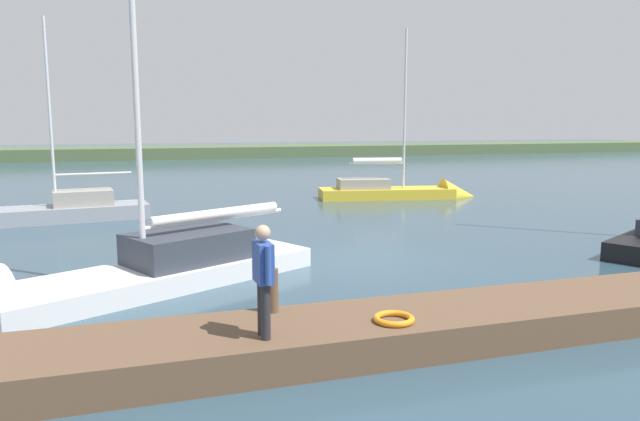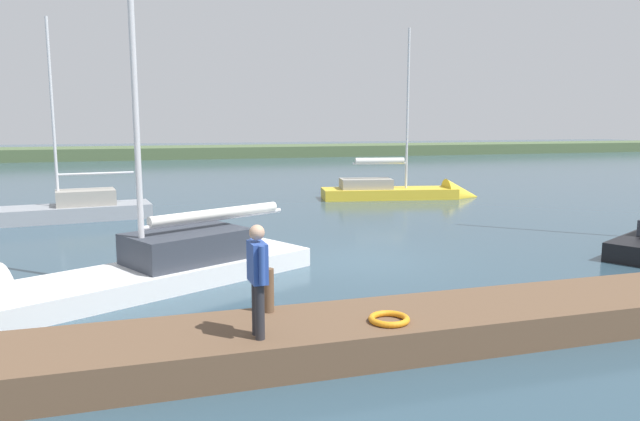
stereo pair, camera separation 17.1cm
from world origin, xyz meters
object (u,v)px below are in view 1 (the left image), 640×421
(life_ring_buoy, at_px, (394,319))
(sailboat_behind_pier, at_px, (38,218))
(mooring_post_far, at_px, (273,291))
(sailboat_outer_mooring, at_px, (111,288))
(person_on_dock, at_px, (263,273))
(sailboat_mid_channel, at_px, (406,195))

(life_ring_buoy, bearing_deg, sailboat_behind_pier, -64.57)
(mooring_post_far, relative_size, life_ring_buoy, 1.13)
(life_ring_buoy, bearing_deg, sailboat_outer_mooring, -46.72)
(mooring_post_far, xyz_separation_m, life_ring_buoy, (-1.73, 1.05, -0.32))
(person_on_dock, bearing_deg, sailboat_mid_channel, 55.56)
(life_ring_buoy, height_order, person_on_dock, person_on_dock)
(sailboat_behind_pier, distance_m, person_on_dock, 16.68)
(sailboat_mid_channel, relative_size, sailboat_behind_pier, 1.08)
(sailboat_mid_channel, bearing_deg, sailboat_behind_pier, -161.53)
(sailboat_behind_pier, relative_size, person_on_dock, 5.00)
(sailboat_behind_pier, xyz_separation_m, person_on_dock, (-5.35, 15.74, 1.36))
(person_on_dock, bearing_deg, life_ring_buoy, -2.03)
(life_ring_buoy, relative_size, sailboat_behind_pier, 0.08)
(mooring_post_far, height_order, person_on_dock, person_on_dock)
(sailboat_behind_pier, bearing_deg, sailboat_mid_channel, -179.08)
(mooring_post_far, bearing_deg, person_on_dock, 70.56)
(sailboat_outer_mooring, distance_m, sailboat_mid_channel, 18.92)
(sailboat_outer_mooring, height_order, person_on_dock, sailboat_outer_mooring)
(sailboat_mid_channel, distance_m, sailboat_behind_pier, 16.57)
(sailboat_mid_channel, bearing_deg, mooring_post_far, -111.87)
(mooring_post_far, bearing_deg, sailboat_mid_channel, -122.01)
(sailboat_outer_mooring, relative_size, sailboat_mid_channel, 1.02)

